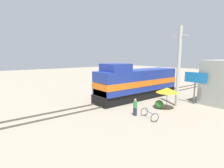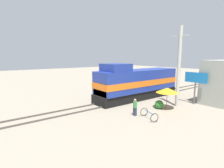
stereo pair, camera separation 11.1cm
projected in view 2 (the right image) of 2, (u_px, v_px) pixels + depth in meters
The scene contains 10 objects.
ground_plane at pixel (126, 100), 21.22m from camera, with size 120.00×120.00×0.00m, color gray.
rail_near at pixel (122, 99), 21.77m from camera, with size 0.08×39.27×0.15m, color #4C4742.
rail_far at pixel (130, 101), 20.65m from camera, with size 0.08×39.27×0.15m, color #4C4742.
locomotive at pixel (136, 83), 21.95m from camera, with size 2.98×12.27×4.50m.
utility_pole at pixel (179, 66), 18.22m from camera, with size 1.80×0.38×8.39m.
vendor_umbrella at pixel (167, 90), 17.55m from camera, with size 2.21×2.21×2.19m.
billboard_sign at pixel (196, 80), 19.23m from camera, with size 2.47×0.12×3.57m.
shrub_cluster at pixel (159, 104), 17.87m from camera, with size 0.88×0.88×0.88m, color #2D722D.
person_bystander at pixel (135, 107), 15.69m from camera, with size 0.34×0.34×1.56m.
bicycle at pixel (149, 115), 14.94m from camera, with size 1.85×1.23×0.75m.
Camera 2 is at (15.31, -13.95, 5.32)m, focal length 28.00 mm.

